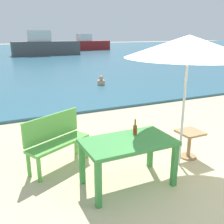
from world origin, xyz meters
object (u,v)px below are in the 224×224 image
(bench_green_left, at_px, (56,138))
(boat_fishing_trawler, at_px, (87,44))
(picnic_table_green, at_px, (128,147))
(patio_umbrella, at_px, (189,46))
(boat_barge, at_px, (45,46))
(beer_bottle_amber, at_px, (135,129))
(side_table_wood, at_px, (189,140))
(swimmer_person, at_px, (101,81))

(bench_green_left, xyz_separation_m, boat_fishing_trawler, (11.30, 29.41, 0.29))
(picnic_table_green, xyz_separation_m, patio_umbrella, (1.18, 0.18, 1.47))
(boat_fishing_trawler, xyz_separation_m, boat_barge, (-6.70, -5.74, 0.13))
(picnic_table_green, bearing_deg, boat_fishing_trawler, 71.12)
(boat_barge, bearing_deg, picnic_table_green, -98.58)
(picnic_table_green, xyz_separation_m, boat_barge, (3.74, 24.77, 0.31))
(patio_umbrella, xyz_separation_m, boat_fishing_trawler, (9.26, 30.34, -1.29))
(boat_fishing_trawler, relative_size, boat_barge, 0.85)
(picnic_table_green, xyz_separation_m, boat_fishing_trawler, (10.44, 30.52, 0.18))
(beer_bottle_amber, height_order, boat_fishing_trawler, boat_fishing_trawler)
(boat_fishing_trawler, bearing_deg, side_table_wood, -106.46)
(swimmer_person, height_order, boat_barge, boat_barge)
(picnic_table_green, bearing_deg, bench_green_left, 128.00)
(picnic_table_green, bearing_deg, beer_bottle_amber, 37.48)
(side_table_wood, bearing_deg, boat_fishing_trawler, 73.54)
(patio_umbrella, bearing_deg, beer_bottle_amber, -178.73)
(beer_bottle_amber, distance_m, swimmer_person, 7.78)
(patio_umbrella, relative_size, bench_green_left, 1.87)
(side_table_wood, bearing_deg, beer_bottle_amber, -172.64)
(picnic_table_green, height_order, boat_barge, boat_barge)
(swimmer_person, xyz_separation_m, boat_barge, (1.03, 17.27, 0.72))
(swimmer_person, bearing_deg, beer_bottle_amber, -108.79)
(side_table_wood, relative_size, boat_barge, 0.08)
(beer_bottle_amber, bearing_deg, picnic_table_green, -142.52)
(swimmer_person, bearing_deg, boat_barge, 86.58)
(patio_umbrella, relative_size, swimmer_person, 5.61)
(swimmer_person, height_order, boat_fishing_trawler, boat_fishing_trawler)
(beer_bottle_amber, height_order, patio_umbrella, patio_umbrella)
(boat_fishing_trawler, height_order, boat_barge, boat_barge)
(picnic_table_green, distance_m, patio_umbrella, 1.89)
(swimmer_person, relative_size, boat_fishing_trawler, 0.07)
(beer_bottle_amber, height_order, swimmer_person, beer_bottle_amber)
(picnic_table_green, relative_size, beer_bottle_amber, 5.28)
(bench_green_left, bearing_deg, boat_barge, 79.00)
(beer_bottle_amber, bearing_deg, boat_fishing_trawler, 71.37)
(boat_barge, bearing_deg, beer_bottle_amber, -98.17)
(side_table_wood, height_order, bench_green_left, bench_green_left)
(boat_fishing_trawler, bearing_deg, boat_barge, -139.39)
(picnic_table_green, relative_size, bench_green_left, 1.14)
(beer_bottle_amber, height_order, bench_green_left, beer_bottle_amber)
(beer_bottle_amber, bearing_deg, bench_green_left, 138.56)
(beer_bottle_amber, xyz_separation_m, boat_fishing_trawler, (10.23, 30.36, -0.02))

